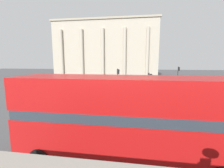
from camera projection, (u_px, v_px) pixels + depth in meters
double_decker_bus at (125, 116)px, 7.26m from camera, size 10.59×2.65×4.26m
plaza_building_left at (107, 51)px, 46.80m from camera, size 30.68×12.24×16.94m
traffic_light_near at (149, 88)px, 13.73m from camera, size 0.42×0.24×3.98m
traffic_light_mid at (118, 78)px, 21.51m from camera, size 0.42×0.24×4.02m
traffic_light_far at (178, 74)px, 28.76m from camera, size 0.42×0.24×4.10m
pedestrian_blue at (185, 80)px, 32.99m from camera, size 0.32×0.32×1.65m
pedestrian_white at (184, 99)px, 16.40m from camera, size 0.32×0.32×1.68m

